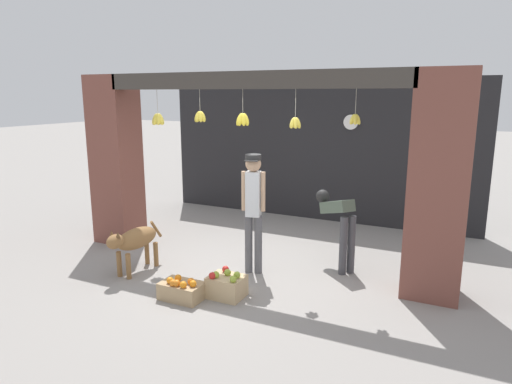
{
  "coord_description": "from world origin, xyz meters",
  "views": [
    {
      "loc": [
        2.97,
        -5.63,
        2.56
      ],
      "look_at": [
        0.0,
        0.47,
        1.08
      ],
      "focal_mm": 32.0,
      "sensor_mm": 36.0,
      "label": 1
    }
  ],
  "objects": [
    {
      "name": "ground_plane",
      "position": [
        0.0,
        0.0,
        0.0
      ],
      "size": [
        60.0,
        60.0,
        0.0
      ],
      "primitive_type": "plane",
      "color": "gray"
    },
    {
      "name": "water_bottle",
      "position": [
        0.09,
        -0.61,
        0.11
      ],
      "size": [
        0.07,
        0.07,
        0.24
      ],
      "color": "silver",
      "rests_on": "ground_plane"
    },
    {
      "name": "shopkeeper",
      "position": [
        0.2,
        -0.02,
        1.03
      ],
      "size": [
        0.34,
        0.3,
        1.73
      ],
      "rotation": [
        0.0,
        0.0,
        3.38
      ],
      "color": "#56565B",
      "rests_on": "ground_plane"
    },
    {
      "name": "shop_pillar_right",
      "position": [
        2.59,
        0.3,
        1.43
      ],
      "size": [
        0.7,
        0.6,
        2.86
      ],
      "primitive_type": "cube",
      "color": "brown",
      "rests_on": "ground_plane"
    },
    {
      "name": "worker_stooping",
      "position": [
        1.24,
        0.69,
        0.74
      ],
      "size": [
        0.73,
        0.65,
        1.11
      ],
      "rotation": [
        0.0,
        0.0,
        0.88
      ],
      "color": "#424247",
      "rests_on": "ground_plane"
    },
    {
      "name": "shop_pillar_left",
      "position": [
        -2.59,
        0.3,
        1.43
      ],
      "size": [
        0.7,
        0.6,
        2.86
      ],
      "primitive_type": "cube",
      "color": "brown",
      "rests_on": "ground_plane"
    },
    {
      "name": "fruit_crate_oranges",
      "position": [
        -0.22,
        -1.21,
        0.12
      ],
      "size": [
        0.54,
        0.34,
        0.3
      ],
      "color": "tan",
      "rests_on": "ground_plane"
    },
    {
      "name": "storefront_awning",
      "position": [
        -0.03,
        0.12,
        2.69
      ],
      "size": [
        4.59,
        0.25,
        0.79
      ],
      "color": "#3D3833"
    },
    {
      "name": "shop_back_wall",
      "position": [
        0.0,
        3.2,
        1.43
      ],
      "size": [
        6.49,
        0.12,
        2.86
      ],
      "primitive_type": "cube",
      "color": "#232326",
      "rests_on": "ground_plane"
    },
    {
      "name": "fruit_crate_apples",
      "position": [
        0.25,
        -0.91,
        0.15
      ],
      "size": [
        0.44,
        0.37,
        0.36
      ],
      "color": "tan",
      "rests_on": "ground_plane"
    },
    {
      "name": "wall_clock",
      "position": [
        0.74,
        3.13,
        2.01
      ],
      "size": [
        0.3,
        0.03,
        0.3
      ],
      "color": "black"
    },
    {
      "name": "dog",
      "position": [
        -1.35,
        -0.77,
        0.49
      ],
      "size": [
        0.34,
        1.08,
        0.72
      ],
      "rotation": [
        0.0,
        0.0,
        -1.63
      ],
      "color": "olive",
      "rests_on": "ground_plane"
    }
  ]
}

